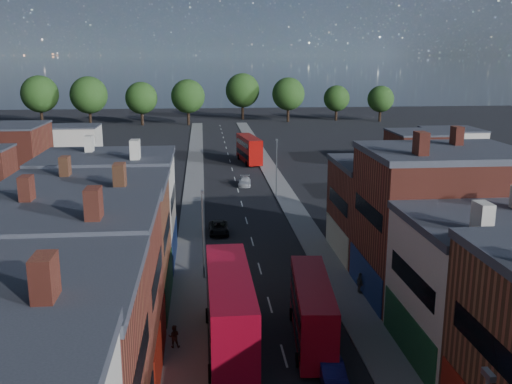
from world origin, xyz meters
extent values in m
cube|color=gray|center=(-6.50, 50.00, 0.06)|extent=(3.00, 200.00, 0.12)
cube|color=gray|center=(6.50, 50.00, 0.06)|extent=(3.00, 200.00, 0.12)
cube|color=slate|center=(5.20, 0.00, 8.00)|extent=(0.25, 0.70, 0.25)
cylinder|color=slate|center=(-5.20, 30.00, 4.00)|extent=(0.16, 0.16, 8.00)
cube|color=slate|center=(-5.20, 30.00, 8.00)|extent=(0.25, 0.70, 0.25)
cylinder|color=slate|center=(5.20, 60.00, 4.00)|extent=(0.16, 0.16, 8.00)
cube|color=slate|center=(5.20, 60.00, 8.00)|extent=(0.25, 0.70, 0.25)
cube|color=#AB0922|center=(-3.50, 17.37, 2.88)|extent=(2.95, 12.46, 4.98)
cube|color=black|center=(-3.50, 17.37, 1.92)|extent=(3.00, 11.47, 1.02)
cube|color=black|center=(-3.50, 17.37, 4.07)|extent=(3.00, 11.47, 1.02)
cylinder|color=black|center=(-4.88, 13.37, 0.57)|extent=(0.35, 1.13, 1.13)
cylinder|color=black|center=(-2.05, 13.40, 0.57)|extent=(0.35, 1.13, 1.13)
cylinder|color=black|center=(-4.95, 21.33, 0.57)|extent=(0.35, 1.13, 1.13)
cylinder|color=black|center=(-2.12, 21.36, 0.57)|extent=(0.35, 1.13, 1.13)
cube|color=#9D0817|center=(2.18, 17.79, 2.39)|extent=(3.30, 10.50, 4.13)
cube|color=black|center=(2.18, 17.79, 1.60)|extent=(3.28, 9.68, 0.84)
cube|color=black|center=(2.18, 17.79, 3.38)|extent=(3.28, 9.68, 0.84)
cylinder|color=black|center=(0.71, 14.61, 0.47)|extent=(0.37, 0.96, 0.94)
cylinder|color=black|center=(3.04, 14.39, 0.47)|extent=(0.37, 0.96, 0.94)
cylinder|color=black|center=(1.32, 21.19, 0.47)|extent=(0.37, 0.96, 0.94)
cylinder|color=black|center=(3.66, 20.97, 0.47)|extent=(0.37, 0.96, 0.94)
cube|color=#990A06|center=(3.50, 86.17, 2.60)|extent=(4.05, 11.45, 4.48)
cube|color=black|center=(3.50, 86.17, 1.73)|extent=(3.99, 10.57, 0.92)
cube|color=black|center=(3.50, 86.17, 3.67)|extent=(3.99, 10.57, 0.92)
cylinder|color=black|center=(2.73, 82.44, 0.51)|extent=(0.44, 1.05, 1.02)
cylinder|color=black|center=(5.25, 82.79, 0.51)|extent=(0.44, 1.05, 1.02)
cylinder|color=black|center=(1.75, 89.55, 0.51)|extent=(0.44, 1.05, 1.02)
cylinder|color=black|center=(4.27, 89.90, 0.51)|extent=(0.44, 1.05, 1.02)
imported|color=#121251|center=(2.42, 12.52, 0.69)|extent=(1.51, 4.20, 1.38)
imported|color=black|center=(-3.48, 43.23, 0.65)|extent=(2.21, 4.68, 1.29)
imported|color=silver|center=(1.20, 66.92, 0.64)|extent=(2.23, 4.58, 1.28)
imported|color=#3F2319|center=(-7.29, 17.68, 0.92)|extent=(0.79, 0.45, 1.60)
imported|color=#635E55|center=(7.70, 25.39, 0.99)|extent=(0.61, 1.08, 1.75)
camera|label=1|loc=(-5.08, -17.87, 19.41)|focal=40.00mm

